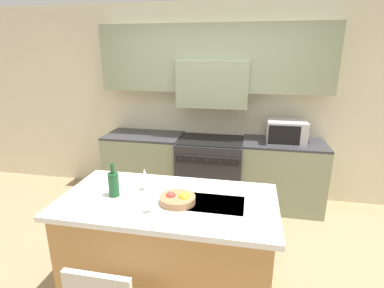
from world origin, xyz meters
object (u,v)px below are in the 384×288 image
at_px(fruit_bowl, 178,199).
at_px(range_stove, 210,171).
at_px(microwave, 286,132).
at_px(wine_bottle, 114,184).
at_px(wine_glass_near, 149,196).
at_px(wine_glass_far, 145,175).

bearing_deg(fruit_bowl, range_stove, 89.43).
bearing_deg(microwave, wine_bottle, -130.50).
xyz_separation_m(wine_bottle, fruit_bowl, (0.55, -0.02, -0.08)).
relative_size(range_stove, microwave, 1.87).
bearing_deg(microwave, range_stove, -178.90).
height_order(microwave, wine_glass_near, microwave).
height_order(wine_glass_far, fruit_bowl, wine_glass_far).
distance_m(range_stove, wine_bottle, 1.95).
bearing_deg(wine_bottle, wine_glass_far, 36.19).
xyz_separation_m(range_stove, fruit_bowl, (-0.02, -1.80, 0.48)).
distance_m(wine_bottle, wine_glass_far, 0.27).
xyz_separation_m(wine_bottle, wine_glass_near, (0.38, -0.20, 0.03)).
relative_size(wine_bottle, wine_glass_far, 1.44).
bearing_deg(fruit_bowl, wine_glass_far, 152.80).
bearing_deg(wine_glass_near, microwave, 59.97).
xyz_separation_m(range_stove, microwave, (0.97, 0.02, 0.62)).
bearing_deg(wine_glass_near, wine_bottle, 151.86).
relative_size(wine_bottle, wine_glass_near, 1.44).
distance_m(wine_bottle, fruit_bowl, 0.55).
bearing_deg(wine_bottle, wine_glass_near, -28.14).
bearing_deg(wine_glass_far, range_stove, 77.79).
bearing_deg(wine_glass_far, microwave, 51.15).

